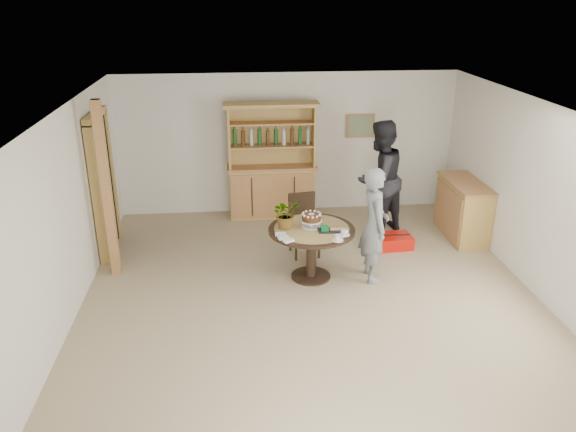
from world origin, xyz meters
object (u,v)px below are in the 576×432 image
Objects in this scene: dining_table at (312,238)px; red_suitcase at (392,241)px; adult_person at (379,178)px; dining_chair at (303,220)px; sideboard at (463,209)px; hutch at (272,179)px; teen_boy at (374,225)px.

dining_table is 1.73m from red_suitcase.
dining_chair is at bearing -10.44° from adult_person.
dining_chair is (-2.68, -0.37, 0.06)m from sideboard.
hutch reaches higher than red_suitcase.
teen_boy is at bearing -55.42° from dining_chair.
teen_boy is at bearing -144.43° from sideboard.
hutch reaches higher than dining_chair.
adult_person reaches higher than dining_chair.
hutch is at bearing 25.99° from teen_boy.
dining_table is at bearing -97.48° from dining_chair.
teen_boy is 0.85× the size of adult_person.
sideboard is (3.04, -1.24, -0.22)m from hutch.
sideboard is at bearing -22.21° from hutch.
adult_person reaches higher than teen_boy.
red_suitcase is (-1.25, -0.33, -0.37)m from sideboard.
dining_chair is 1.52m from adult_person.
dining_chair is (0.36, -1.61, -0.15)m from hutch.
red_suitcase is (0.56, 0.97, -0.71)m from teen_boy.
teen_boy is at bearing 37.41° from adult_person.
dining_chair reaches higher than dining_table.
red_suitcase is at bearing -6.79° from dining_chair.
dining_chair is 0.50× the size of adult_person.
sideboard is 2.70m from dining_chair.
dining_table is at bearing 83.53° from teen_boy.
dining_table is at bearing -81.26° from hutch.
sideboard is at bearing 10.60° from red_suitcase.
adult_person is at bearing 95.54° from red_suitcase.
red_suitcase is (1.79, -1.57, -0.59)m from hutch.
dining_chair is 1.30m from teen_boy.
hutch is at bearing -66.34° from adult_person.
dining_chair is at bearing 177.21° from red_suitcase.
dining_chair is at bearing -77.29° from hutch.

